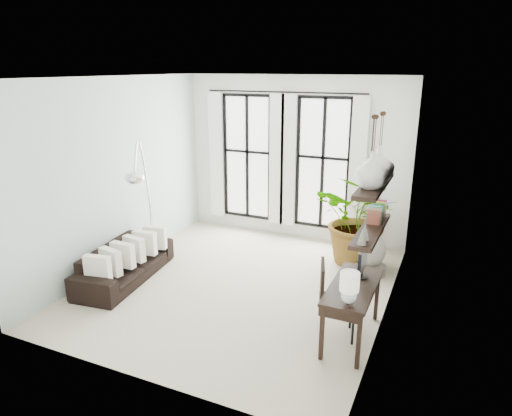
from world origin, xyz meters
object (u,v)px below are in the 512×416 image
Objects in this scene: desk_chair at (331,295)px; buddha at (372,252)px; sofa at (125,263)px; plant at (361,219)px; desk at (352,290)px; arc_lamp at (141,171)px.

desk_chair is 1.08× the size of buddha.
buddha is (3.63, 1.84, 0.10)m from sofa.
sofa is at bearing -153.06° from buddha.
desk_chair is (0.14, -2.42, -0.25)m from plant.
desk is at bearing -100.84° from sofa.
desk_chair is 2.08m from buddha.
arc_lamp is (0.10, 0.47, 1.44)m from sofa.
sofa is 4.07m from buddha.
desk reaches higher than sofa.
arc_lamp is at bearing -151.87° from plant.
buddha is (3.52, 1.38, -1.34)m from arc_lamp.
plant is at bearing 28.13° from arc_lamp.
desk_chair is (3.48, -0.22, 0.28)m from sofa.
plant is 2.44m from desk_chair.
sofa is 1.53× the size of desk.
sofa is 4.04m from plant.
desk_chair reaches higher than sofa.
plant is 0.73× the size of arc_lamp.
arc_lamp is (-3.38, 0.69, 1.16)m from desk_chair.
buddha is (0.15, 2.07, -0.18)m from desk_chair.
desk_chair is at bearing -86.77° from plant.
buddha is at bearing 93.26° from desk.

